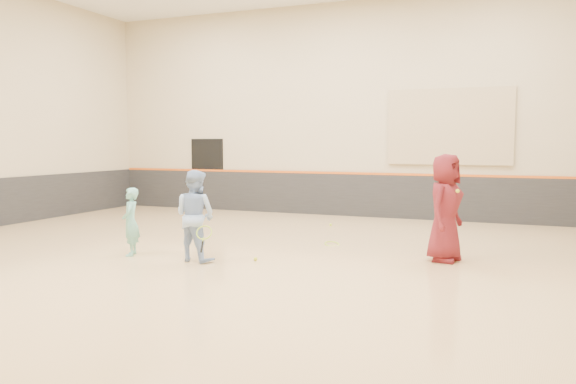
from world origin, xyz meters
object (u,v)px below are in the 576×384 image
at_px(instructor, 195,216).
at_px(young_man, 445,208).
at_px(girl, 131,222).
at_px(spare_racket, 332,241).

bearing_deg(instructor, young_man, -149.02).
bearing_deg(girl, young_man, 79.54).
bearing_deg(spare_racket, instructor, -126.81).
bearing_deg(spare_racket, girl, -142.48).
distance_m(young_man, spare_racket, 2.57).
bearing_deg(girl, spare_racket, 100.25).
bearing_deg(young_man, instructor, 126.25).
relative_size(young_man, spare_racket, 2.74).
distance_m(girl, spare_racket, 3.98).
relative_size(instructor, spare_racket, 2.33).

